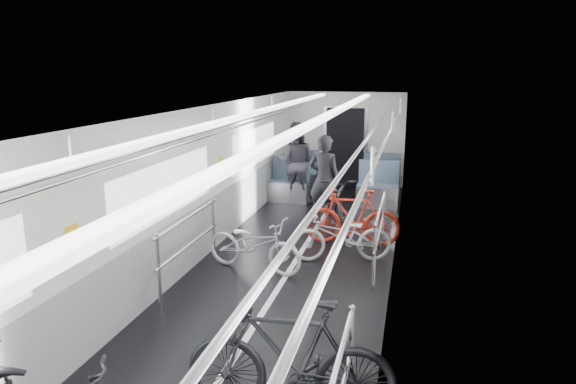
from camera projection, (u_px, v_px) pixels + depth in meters
name	position (u px, v px, depth m)	size (l,w,h in m)	color
car_shell	(302.00, 186.00, 8.27)	(3.02, 14.01, 2.41)	black
bike_left_far	(254.00, 244.00, 7.66)	(0.55, 1.57, 0.82)	#B4B5BA
bike_right_near	(290.00, 358.00, 4.39)	(0.52, 1.84, 1.10)	black
bike_right_mid	(342.00, 236.00, 8.03)	(0.55, 1.57, 0.82)	#B0AFB4
bike_right_far	(352.00, 217.00, 8.77)	(0.46, 1.64, 0.99)	red
bike_aisle	(333.00, 200.00, 9.89)	(0.66, 1.90, 1.00)	black
person_standing	(324.00, 179.00, 9.94)	(0.64, 0.42, 1.75)	black
person_seated	(296.00, 162.00, 11.55)	(0.88, 0.69, 1.82)	#27252C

